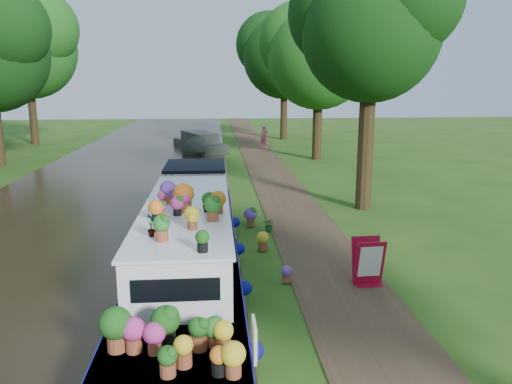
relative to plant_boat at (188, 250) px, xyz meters
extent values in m
plane|color=#264D13|center=(2.25, 3.62, -0.85)|extent=(100.00, 100.00, 0.00)
cube|color=black|center=(-3.75, 3.62, -0.84)|extent=(10.00, 100.00, 0.02)
cube|color=#43301F|center=(3.45, 3.62, -0.84)|extent=(2.20, 100.00, 0.03)
cube|color=white|center=(0.00, 0.85, -0.46)|extent=(2.20, 12.00, 0.75)
cube|color=navy|center=(0.00, 0.85, -0.14)|extent=(2.24, 12.04, 0.12)
cube|color=white|center=(0.00, 0.05, 0.44)|extent=(1.80, 7.00, 1.05)
cube|color=white|center=(0.00, 0.05, 1.00)|extent=(1.90, 7.10, 0.06)
cube|color=black|center=(0.91, 0.05, 0.52)|extent=(0.03, 6.40, 0.38)
cube|color=black|center=(-0.91, 0.05, 0.52)|extent=(0.03, 6.40, 0.38)
cube|color=black|center=(0.00, 5.15, 1.07)|extent=(1.90, 2.40, 0.10)
cube|color=white|center=(1.15, -4.55, 0.22)|extent=(0.04, 0.45, 0.55)
imported|color=#164E14|center=(-0.49, -2.25, 1.25)|extent=(0.27, 0.28, 0.44)
imported|color=#164E14|center=(0.48, -0.58, 1.23)|extent=(0.30, 0.30, 0.40)
cylinder|color=black|center=(6.05, 6.62, 1.42)|extent=(0.56, 0.56, 4.55)
sphere|color=black|center=(6.05, 6.62, 5.38)|extent=(4.80, 4.80, 4.80)
sphere|color=black|center=(7.01, 5.90, 6.34)|extent=(3.60, 3.60, 3.60)
sphere|color=black|center=(5.21, 7.46, 6.10)|extent=(3.84, 3.84, 3.84)
cylinder|color=black|center=(6.75, 18.62, 1.07)|extent=(0.56, 0.56, 3.85)
sphere|color=#164E14|center=(6.75, 18.62, 5.10)|extent=(6.00, 6.00, 6.00)
sphere|color=#164E14|center=(7.95, 17.72, 6.30)|extent=(4.50, 4.50, 4.50)
sphere|color=#164E14|center=(5.70, 19.67, 6.00)|extent=(4.80, 4.80, 4.80)
cylinder|color=black|center=(6.25, 29.62, 1.25)|extent=(0.56, 0.56, 4.20)
sphere|color=black|center=(6.25, 29.62, 5.66)|extent=(6.60, 6.60, 6.60)
sphere|color=black|center=(7.57, 28.63, 6.98)|extent=(4.95, 4.95, 4.95)
sphere|color=black|center=(5.09, 30.78, 6.65)|extent=(5.28, 5.28, 5.28)
sphere|color=black|center=(-10.01, 16.69, 6.41)|extent=(4.65, 4.65, 4.65)
cylinder|color=black|center=(-12.75, 27.62, 1.33)|extent=(0.56, 0.56, 4.38)
sphere|color=#164E14|center=(-12.75, 27.62, 5.97)|extent=(7.00, 7.00, 7.00)
sphere|color=#164E14|center=(-11.35, 26.57, 7.37)|extent=(5.25, 5.25, 5.25)
sphere|color=#164E14|center=(-13.98, 28.85, 7.02)|extent=(5.60, 5.60, 5.60)
cube|color=black|center=(-0.40, 23.48, -0.54)|extent=(3.95, 6.03, 0.58)
cube|color=black|center=(-0.40, 23.00, 0.08)|extent=(2.65, 3.67, 0.67)
cube|color=#A20B26|center=(4.08, -0.33, -0.81)|extent=(0.62, 0.51, 0.03)
cube|color=#A20B26|center=(4.08, -0.46, -0.28)|extent=(0.68, 0.30, 1.07)
cube|color=#A20B26|center=(4.08, -0.20, -0.28)|extent=(0.68, 0.30, 1.07)
cube|color=white|center=(4.08, -0.51, -0.23)|extent=(0.53, 0.20, 0.75)
imported|color=#D05575|center=(4.10, 24.03, -0.05)|extent=(0.66, 0.54, 1.54)
imported|color=#1F661E|center=(2.30, 4.06, -0.65)|extent=(0.45, 0.42, 0.41)
camera|label=1|loc=(0.66, -10.84, 3.71)|focal=35.00mm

